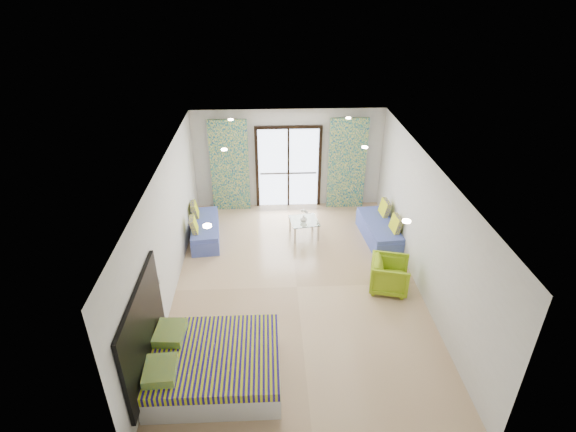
{
  "coord_description": "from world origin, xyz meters",
  "views": [
    {
      "loc": [
        -0.53,
        -7.43,
        5.8
      ],
      "look_at": [
        -0.14,
        0.98,
        1.15
      ],
      "focal_mm": 28.0,
      "sensor_mm": 36.0,
      "label": 1
    }
  ],
  "objects_px": {
    "bed": "(213,365)",
    "armchair": "(390,273)",
    "coffee_table": "(304,222)",
    "daybed_left": "(205,230)",
    "daybed_right": "(380,230)"
  },
  "relations": [
    {
      "from": "bed",
      "to": "armchair",
      "type": "bearing_deg",
      "value": 32.73
    },
    {
      "from": "coffee_table",
      "to": "armchair",
      "type": "relative_size",
      "value": 1.0
    },
    {
      "from": "armchair",
      "to": "coffee_table",
      "type": "bearing_deg",
      "value": 50.31
    },
    {
      "from": "daybed_left",
      "to": "coffee_table",
      "type": "distance_m",
      "value": 2.42
    },
    {
      "from": "bed",
      "to": "armchair",
      "type": "relative_size",
      "value": 2.68
    },
    {
      "from": "daybed_right",
      "to": "armchair",
      "type": "xyz_separation_m",
      "value": [
        -0.24,
        -1.91,
        0.12
      ]
    },
    {
      "from": "bed",
      "to": "armchair",
      "type": "xyz_separation_m",
      "value": [
        3.36,
        2.16,
        0.09
      ]
    },
    {
      "from": "coffee_table",
      "to": "armchair",
      "type": "bearing_deg",
      "value": -53.97
    },
    {
      "from": "bed",
      "to": "daybed_right",
      "type": "xyz_separation_m",
      "value": [
        3.59,
        4.07,
        -0.03
      ]
    },
    {
      "from": "bed",
      "to": "daybed_left",
      "type": "distance_m",
      "value": 4.35
    },
    {
      "from": "coffee_table",
      "to": "armchair",
      "type": "distance_m",
      "value": 2.68
    },
    {
      "from": "daybed_left",
      "to": "daybed_right",
      "type": "xyz_separation_m",
      "value": [
        4.23,
        -0.24,
        0.01
      ]
    },
    {
      "from": "daybed_right",
      "to": "coffee_table",
      "type": "distance_m",
      "value": 1.84
    },
    {
      "from": "daybed_left",
      "to": "daybed_right",
      "type": "bearing_deg",
      "value": -9.13
    },
    {
      "from": "daybed_left",
      "to": "armchair",
      "type": "xyz_separation_m",
      "value": [
        3.99,
        -2.15,
        0.13
      ]
    }
  ]
}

